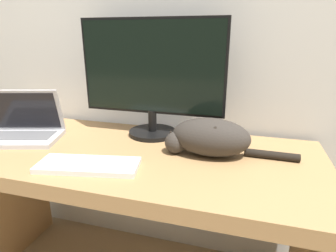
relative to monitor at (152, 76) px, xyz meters
The scene contains 6 objects.
wall_back 0.32m from the monitor, 98.23° to the left, with size 6.40×0.06×2.60m.
desk 0.49m from the monitor, 96.62° to the right, with size 1.58×0.68×0.75m.
monitor is the anchor object (origin of this frame).
laptop 0.65m from the monitor, 157.96° to the right, with size 0.38×0.30×0.23m.
external_keyboard 0.51m from the monitor, 104.65° to the right, with size 0.39×0.21×0.02m.
cat 0.40m from the monitor, 29.32° to the right, with size 0.53×0.18×0.15m.
Camera 1 is at (0.46, -0.67, 1.21)m, focal length 30.00 mm.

